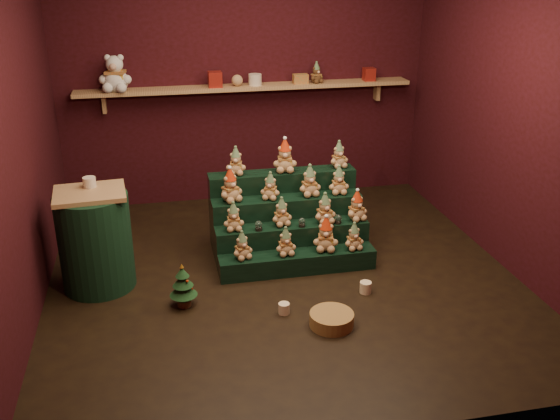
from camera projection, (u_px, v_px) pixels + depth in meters
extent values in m
plane|color=black|center=(283.00, 277.00, 5.48)|extent=(4.00, 4.00, 0.00)
cube|color=black|center=(244.00, 75.00, 6.79)|extent=(4.00, 0.10, 2.80)
cube|color=black|center=(370.00, 223.00, 3.09)|extent=(4.00, 0.10, 2.80)
cube|color=black|center=(10.00, 136.00, 4.56)|extent=(0.10, 4.00, 2.80)
cube|color=black|center=(518.00, 109.00, 5.33)|extent=(0.10, 4.00, 2.80)
cube|color=tan|center=(247.00, 87.00, 6.67)|extent=(3.60, 0.26, 0.04)
cube|color=tan|center=(104.00, 103.00, 6.50)|extent=(0.04, 0.12, 0.20)
cube|color=tan|center=(377.00, 91.00, 7.06)|extent=(0.04, 0.12, 0.20)
cube|color=black|center=(297.00, 262.00, 5.54)|extent=(1.40, 0.22, 0.18)
cube|color=black|center=(292.00, 243.00, 5.70)|extent=(1.40, 0.22, 0.36)
cube|color=black|center=(287.00, 224.00, 5.87)|extent=(1.40, 0.22, 0.54)
cube|color=black|center=(282.00, 207.00, 6.03)|extent=(1.40, 0.22, 0.72)
cylinder|color=black|center=(259.00, 229.00, 5.51)|extent=(0.06, 0.06, 0.02)
sphere|color=white|center=(259.00, 224.00, 5.50)|extent=(0.07, 0.07, 0.07)
cylinder|color=black|center=(302.00, 225.00, 5.59)|extent=(0.06, 0.06, 0.02)
sphere|color=white|center=(302.00, 221.00, 5.57)|extent=(0.06, 0.06, 0.06)
cylinder|color=black|center=(338.00, 222.00, 5.65)|extent=(0.06, 0.06, 0.02)
sphere|color=white|center=(338.00, 218.00, 5.64)|extent=(0.06, 0.06, 0.06)
cube|color=tan|center=(89.00, 193.00, 5.02)|extent=(0.60, 0.51, 0.04)
cylinder|color=black|center=(95.00, 242.00, 5.18)|extent=(0.60, 0.60, 0.82)
cylinder|color=beige|center=(89.00, 182.00, 5.08)|extent=(0.10, 0.10, 0.08)
cylinder|color=#4B2E1B|center=(184.00, 302.00, 5.02)|extent=(0.11, 0.11, 0.06)
cone|color=#133616|center=(183.00, 289.00, 4.97)|extent=(0.22, 0.22, 0.11)
cone|color=#133616|center=(183.00, 280.00, 4.94)|extent=(0.17, 0.17, 0.10)
cone|color=#133616|center=(182.00, 272.00, 4.92)|extent=(0.11, 0.11, 0.08)
cone|color=gold|center=(182.00, 266.00, 4.89)|extent=(0.03, 0.03, 0.03)
cylinder|color=beige|center=(284.00, 308.00, 4.91)|extent=(0.09, 0.09, 0.09)
cylinder|color=beige|center=(366.00, 287.00, 5.21)|extent=(0.10, 0.10, 0.10)
cylinder|color=#9E733F|center=(332.00, 319.00, 4.75)|extent=(0.39, 0.39, 0.11)
cube|color=maroon|center=(215.00, 79.00, 6.55)|extent=(0.14, 0.14, 0.16)
cylinder|color=beige|center=(255.00, 80.00, 6.64)|extent=(0.14, 0.14, 0.12)
cube|color=maroon|center=(369.00, 74.00, 6.87)|extent=(0.12, 0.12, 0.14)
sphere|color=tan|center=(237.00, 80.00, 6.60)|extent=(0.12, 0.12, 0.12)
cube|color=#CF4E1D|center=(300.00, 79.00, 6.74)|extent=(0.16, 0.10, 0.10)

